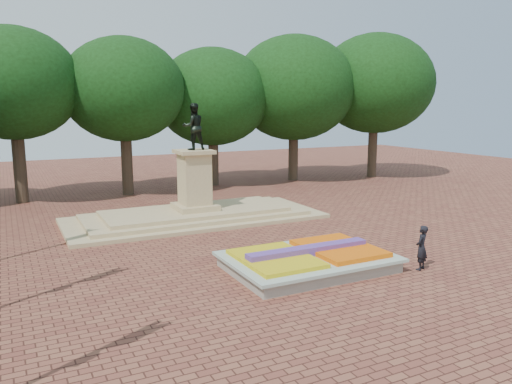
# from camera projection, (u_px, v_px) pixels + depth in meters

# --- Properties ---
(ground) EXTENTS (90.00, 90.00, 0.00)m
(ground) POSITION_uv_depth(u_px,v_px,m) (262.00, 259.00, 20.76)
(ground) COLOR brown
(ground) RESTS_ON ground
(flower_bed) EXTENTS (6.30, 4.30, 0.91)m
(flower_bed) POSITION_uv_depth(u_px,v_px,m) (309.00, 260.00, 19.40)
(flower_bed) COLOR gray
(flower_bed) RESTS_ON ground
(monument) EXTENTS (14.00, 6.00, 6.40)m
(monument) POSITION_uv_depth(u_px,v_px,m) (195.00, 204.00, 27.64)
(monument) COLOR tan
(monument) RESTS_ON ground
(tree_row_back) EXTENTS (44.80, 8.80, 10.43)m
(tree_row_back) POSITION_uv_depth(u_px,v_px,m) (177.00, 100.00, 36.47)
(tree_row_back) COLOR #35271D
(tree_row_back) RESTS_ON ground
(pedestrian) EXTENTS (0.76, 0.66, 1.76)m
(pedestrian) POSITION_uv_depth(u_px,v_px,m) (421.00, 248.00, 19.24)
(pedestrian) COLOR black
(pedestrian) RESTS_ON ground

